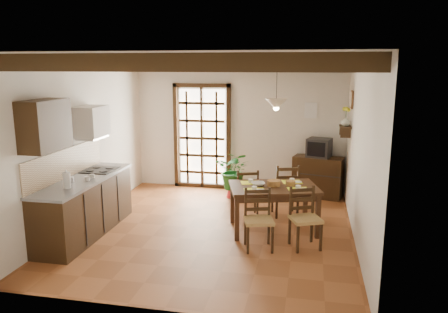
% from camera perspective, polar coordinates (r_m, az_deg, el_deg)
% --- Properties ---
extents(ground_plane, '(5.00, 5.00, 0.00)m').
position_cam_1_polar(ground_plane, '(7.33, -1.40, -9.44)').
color(ground_plane, brown).
extents(room_shell, '(4.52, 5.02, 2.81)m').
position_cam_1_polar(room_shell, '(6.88, -1.48, 4.79)').
color(room_shell, silver).
rests_on(room_shell, ground_plane).
extents(ceiling_beams, '(4.50, 4.34, 0.20)m').
position_cam_1_polar(ceiling_beams, '(6.83, -1.52, 12.09)').
color(ceiling_beams, black).
rests_on(ceiling_beams, room_shell).
extents(french_door, '(1.26, 0.11, 2.32)m').
position_cam_1_polar(french_door, '(9.51, -2.88, 2.86)').
color(french_door, white).
rests_on(french_door, ground_plane).
extents(kitchen_counter, '(0.64, 2.25, 1.38)m').
position_cam_1_polar(kitchen_counter, '(7.32, -17.69, -6.12)').
color(kitchen_counter, black).
rests_on(kitchen_counter, ground_plane).
extents(upper_cabinet, '(0.35, 0.80, 0.70)m').
position_cam_1_polar(upper_cabinet, '(6.51, -22.35, 3.80)').
color(upper_cabinet, black).
rests_on(upper_cabinet, room_shell).
extents(range_hood, '(0.38, 0.60, 0.54)m').
position_cam_1_polar(range_hood, '(7.57, -16.92, 4.31)').
color(range_hood, white).
rests_on(range_hood, room_shell).
extents(counter_items, '(0.50, 1.43, 0.25)m').
position_cam_1_polar(counter_items, '(7.27, -17.59, -2.26)').
color(counter_items, black).
rests_on(counter_items, kitchen_counter).
extents(dining_table, '(1.57, 1.23, 0.75)m').
position_cam_1_polar(dining_table, '(7.11, 6.49, -4.60)').
color(dining_table, '#3B2313').
rests_on(dining_table, ground_plane).
extents(chair_near_left, '(0.50, 0.49, 0.89)m').
position_cam_1_polar(chair_near_left, '(6.52, 4.53, -9.62)').
color(chair_near_left, '#A88347').
rests_on(chair_near_left, ground_plane).
extents(chair_near_right, '(0.54, 0.53, 0.90)m').
position_cam_1_polar(chair_near_right, '(6.65, 10.50, -9.31)').
color(chair_near_right, '#A88347').
rests_on(chair_near_right, ground_plane).
extents(chair_far_left, '(0.49, 0.48, 0.88)m').
position_cam_1_polar(chair_far_left, '(7.84, 2.98, -5.87)').
color(chair_far_left, '#A88347').
rests_on(chair_far_left, ground_plane).
extents(chair_far_right, '(0.55, 0.53, 0.96)m').
position_cam_1_polar(chair_far_right, '(7.95, 7.97, -5.55)').
color(chair_far_right, '#A88347').
rests_on(chair_far_right, ground_plane).
extents(table_setting, '(1.01, 0.67, 0.09)m').
position_cam_1_polar(table_setting, '(7.08, 6.52, -3.63)').
color(table_setting, '#F7FF28').
rests_on(table_setting, dining_table).
extents(table_bowl, '(0.26, 0.26, 0.05)m').
position_cam_1_polar(table_bowl, '(7.09, 4.47, -3.59)').
color(table_bowl, white).
rests_on(table_bowl, dining_table).
extents(sideboard, '(1.06, 0.66, 0.83)m').
position_cam_1_polar(sideboard, '(9.16, 12.15, -2.59)').
color(sideboard, black).
rests_on(sideboard, ground_plane).
extents(crt_tv, '(0.54, 0.52, 0.38)m').
position_cam_1_polar(crt_tv, '(9.03, 12.32, 1.13)').
color(crt_tv, black).
rests_on(crt_tv, sideboard).
extents(fuse_box, '(0.25, 0.03, 0.32)m').
position_cam_1_polar(fuse_box, '(9.18, 11.26, 5.94)').
color(fuse_box, white).
rests_on(fuse_box, room_shell).
extents(plant_pot, '(0.33, 0.33, 0.20)m').
position_cam_1_polar(plant_pot, '(8.96, 1.36, -4.69)').
color(plant_pot, maroon).
rests_on(plant_pot, ground_plane).
extents(potted_plant, '(1.97, 1.74, 2.04)m').
position_cam_1_polar(potted_plant, '(8.84, 1.37, -1.83)').
color(potted_plant, '#144C19').
rests_on(potted_plant, ground_plane).
extents(wall_shelf, '(0.20, 0.42, 0.20)m').
position_cam_1_polar(wall_shelf, '(8.36, 15.55, 3.51)').
color(wall_shelf, black).
rests_on(wall_shelf, room_shell).
extents(shelf_vase, '(0.15, 0.15, 0.15)m').
position_cam_1_polar(shelf_vase, '(8.34, 15.60, 4.46)').
color(shelf_vase, '#B2BFB2').
rests_on(shelf_vase, wall_shelf).
extents(shelf_flowers, '(0.14, 0.14, 0.36)m').
position_cam_1_polar(shelf_flowers, '(8.32, 15.68, 5.88)').
color(shelf_flowers, '#F7FF28').
rests_on(shelf_flowers, shelf_vase).
extents(framed_picture, '(0.03, 0.32, 0.32)m').
position_cam_1_polar(framed_picture, '(8.31, 16.33, 7.16)').
color(framed_picture, brown).
rests_on(framed_picture, room_shell).
extents(pendant_lamp, '(0.36, 0.36, 0.84)m').
position_cam_1_polar(pendant_lamp, '(6.95, 6.84, 6.96)').
color(pendant_lamp, black).
rests_on(pendant_lamp, room_shell).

